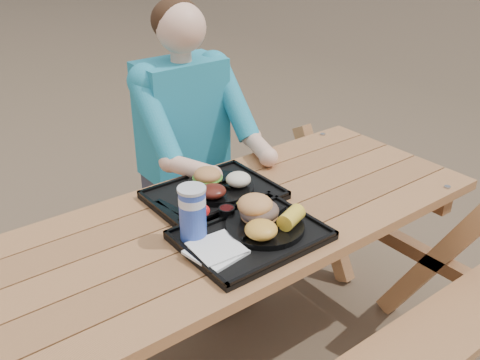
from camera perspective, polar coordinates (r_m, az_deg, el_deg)
picnic_table at (r=2.11m, az=0.00°, el=-12.30°), size 1.80×1.49×0.75m
tray_near at (r=1.74m, az=1.16°, el=-6.04°), size 0.45×0.35×0.02m
tray_far at (r=1.98m, az=-2.78°, el=-1.72°), size 0.45×0.35×0.02m
plate_near at (r=1.76m, az=2.68°, el=-4.96°), size 0.26×0.26×0.02m
plate_far at (r=1.99m, az=-2.25°, el=-0.85°), size 0.26×0.26×0.02m
napkin_stack at (r=1.64m, az=-2.58°, el=-7.59°), size 0.17×0.17×0.02m
soda_cup at (r=1.68m, az=-5.06°, el=-3.71°), size 0.08×0.08×0.17m
condiment_bbq at (r=1.82m, az=-1.41°, el=-3.42°), size 0.06×0.06×0.03m
condiment_mustard at (r=1.86m, az=0.27°, el=-2.89°), size 0.05×0.05×0.03m
sandwich at (r=1.75m, az=2.09°, el=-2.24°), size 0.12×0.12×0.13m
mac_cheese at (r=1.68m, az=2.27°, el=-5.32°), size 0.10×0.10×0.05m
corn_cob at (r=1.74m, az=5.49°, el=-3.99°), size 0.12×0.12×0.06m
cutlery_far at (r=1.89m, az=-7.38°, el=-2.94°), size 0.06×0.16×0.01m
burger at (r=1.99m, az=-3.51°, el=0.89°), size 0.11×0.11×0.09m
baked_beans at (r=1.90m, az=-2.92°, el=-1.20°), size 0.10×0.10×0.04m
potato_salad at (r=1.97m, az=-0.18°, el=0.07°), size 0.09×0.09×0.05m
diner at (r=2.50m, az=-5.72°, el=1.60°), size 0.48×0.84×1.28m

